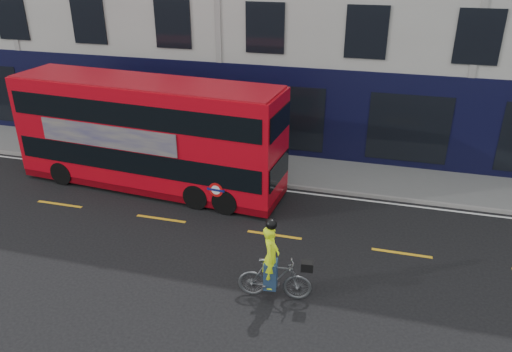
% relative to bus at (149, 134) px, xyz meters
% --- Properties ---
extents(ground, '(120.00, 120.00, 0.00)m').
position_rel_bus_xyz_m(ground, '(1.38, -3.80, -2.13)').
color(ground, black).
rests_on(ground, ground).
extents(pavement, '(60.00, 3.00, 0.12)m').
position_rel_bus_xyz_m(pavement, '(1.38, 2.70, -2.07)').
color(pavement, slate).
rests_on(pavement, ground).
extents(kerb, '(60.00, 0.12, 0.13)m').
position_rel_bus_xyz_m(kerb, '(1.38, 1.20, -2.07)').
color(kerb, gray).
rests_on(kerb, ground).
extents(road_edge_line, '(58.00, 0.10, 0.01)m').
position_rel_bus_xyz_m(road_edge_line, '(1.38, 0.90, -2.13)').
color(road_edge_line, silver).
rests_on(road_edge_line, ground).
extents(lane_dashes, '(58.00, 0.12, 0.01)m').
position_rel_bus_xyz_m(lane_dashes, '(1.38, -2.30, -2.13)').
color(lane_dashes, gold).
rests_on(lane_dashes, ground).
extents(bus, '(10.48, 3.19, 4.16)m').
position_rel_bus_xyz_m(bus, '(0.00, 0.00, 0.00)').
color(bus, '#BE0714').
rests_on(bus, ground).
extents(cyclist, '(2.02, 0.78, 2.39)m').
position_rel_bus_xyz_m(cyclist, '(6.08, -5.33, -1.34)').
color(cyclist, '#4B4E51').
rests_on(cyclist, ground).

